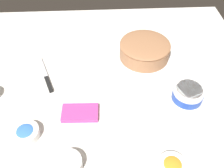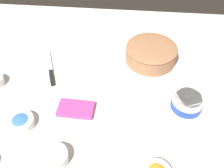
{
  "view_description": "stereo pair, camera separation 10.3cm",
  "coord_description": "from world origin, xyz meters",
  "px_view_note": "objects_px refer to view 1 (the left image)",
  "views": [
    {
      "loc": [
        0.05,
        -0.6,
        0.79
      ],
      "look_at": [
        0.09,
        0.11,
        0.04
      ],
      "focal_mm": 39.46,
      "sensor_mm": 36.0,
      "label": 1
    },
    {
      "loc": [
        0.16,
        -0.6,
        0.79
      ],
      "look_at": [
        0.09,
        0.11,
        0.04
      ],
      "focal_mm": 39.46,
      "sensor_mm": 36.0,
      "label": 2
    }
  ],
  "objects_px": {
    "sprinkle_bowl_orange": "(172,166)",
    "spreading_knife": "(46,77)",
    "frosting_tub": "(188,95)",
    "candy_box_upper": "(80,113)",
    "sprinkle_bowl_green": "(68,164)",
    "frosted_cake": "(144,51)",
    "sprinkle_bowl_rainbow": "(183,127)",
    "sprinkle_bowl_blue": "(26,133)"
  },
  "relations": [
    {
      "from": "spreading_knife",
      "to": "sprinkle_bowl_rainbow",
      "type": "relative_size",
      "value": 2.81
    },
    {
      "from": "frosting_tub",
      "to": "sprinkle_bowl_blue",
      "type": "bearing_deg",
      "value": -167.97
    },
    {
      "from": "sprinkle_bowl_rainbow",
      "to": "sprinkle_bowl_green",
      "type": "xyz_separation_m",
      "value": [
        -0.41,
        -0.12,
        -0.0
      ]
    },
    {
      "from": "spreading_knife",
      "to": "candy_box_upper",
      "type": "bearing_deg",
      "value": -52.71
    },
    {
      "from": "spreading_knife",
      "to": "sprinkle_bowl_orange",
      "type": "relative_size",
      "value": 2.41
    },
    {
      "from": "spreading_knife",
      "to": "frosting_tub",
      "type": "bearing_deg",
      "value": -15.34
    },
    {
      "from": "frosted_cake",
      "to": "frosting_tub",
      "type": "distance_m",
      "value": 0.31
    },
    {
      "from": "frosting_tub",
      "to": "sprinkle_bowl_blue",
      "type": "distance_m",
      "value": 0.64
    },
    {
      "from": "sprinkle_bowl_orange",
      "to": "candy_box_upper",
      "type": "relative_size",
      "value": 0.67
    },
    {
      "from": "sprinkle_bowl_green",
      "to": "frosting_tub",
      "type": "bearing_deg",
      "value": 29.54
    },
    {
      "from": "sprinkle_bowl_orange",
      "to": "frosted_cake",
      "type": "bearing_deg",
      "value": 91.3
    },
    {
      "from": "frosting_tub",
      "to": "sprinkle_bowl_blue",
      "type": "xyz_separation_m",
      "value": [
        -0.63,
        -0.13,
        -0.02
      ]
    },
    {
      "from": "sprinkle_bowl_orange",
      "to": "spreading_knife",
      "type": "bearing_deg",
      "value": 136.22
    },
    {
      "from": "frosting_tub",
      "to": "candy_box_upper",
      "type": "distance_m",
      "value": 0.44
    },
    {
      "from": "spreading_knife",
      "to": "sprinkle_bowl_orange",
      "type": "bearing_deg",
      "value": -43.78
    },
    {
      "from": "sprinkle_bowl_green",
      "to": "frosted_cake",
      "type": "bearing_deg",
      "value": 58.69
    },
    {
      "from": "sprinkle_bowl_blue",
      "to": "candy_box_upper",
      "type": "height_order",
      "value": "sprinkle_bowl_blue"
    },
    {
      "from": "sprinkle_bowl_blue",
      "to": "candy_box_upper",
      "type": "distance_m",
      "value": 0.21
    },
    {
      "from": "frosting_tub",
      "to": "candy_box_upper",
      "type": "xyz_separation_m",
      "value": [
        -0.43,
        -0.05,
        -0.03
      ]
    },
    {
      "from": "spreading_knife",
      "to": "sprinkle_bowl_green",
      "type": "height_order",
      "value": "sprinkle_bowl_green"
    },
    {
      "from": "sprinkle_bowl_rainbow",
      "to": "sprinkle_bowl_blue",
      "type": "xyz_separation_m",
      "value": [
        -0.57,
        0.01,
        -0.0
      ]
    },
    {
      "from": "candy_box_upper",
      "to": "frosting_tub",
      "type": "bearing_deg",
      "value": 8.07
    },
    {
      "from": "sprinkle_bowl_blue",
      "to": "sprinkle_bowl_green",
      "type": "relative_size",
      "value": 1.08
    },
    {
      "from": "sprinkle_bowl_blue",
      "to": "frosted_cake",
      "type": "bearing_deg",
      "value": 39.73
    },
    {
      "from": "frosting_tub",
      "to": "frosted_cake",
      "type": "bearing_deg",
      "value": 116.72
    },
    {
      "from": "sprinkle_bowl_rainbow",
      "to": "sprinkle_bowl_green",
      "type": "distance_m",
      "value": 0.43
    },
    {
      "from": "sprinkle_bowl_green",
      "to": "sprinkle_bowl_orange",
      "type": "height_order",
      "value": "sprinkle_bowl_green"
    },
    {
      "from": "sprinkle_bowl_blue",
      "to": "sprinkle_bowl_green",
      "type": "distance_m",
      "value": 0.21
    },
    {
      "from": "sprinkle_bowl_orange",
      "to": "candy_box_upper",
      "type": "distance_m",
      "value": 0.39
    },
    {
      "from": "candy_box_upper",
      "to": "spreading_knife",
      "type": "bearing_deg",
      "value": 129.09
    },
    {
      "from": "frosting_tub",
      "to": "spreading_knife",
      "type": "distance_m",
      "value": 0.62
    },
    {
      "from": "sprinkle_bowl_blue",
      "to": "candy_box_upper",
      "type": "xyz_separation_m",
      "value": [
        0.19,
        0.09,
        -0.01
      ]
    },
    {
      "from": "frosted_cake",
      "to": "sprinkle_bowl_green",
      "type": "height_order",
      "value": "frosted_cake"
    },
    {
      "from": "sprinkle_bowl_green",
      "to": "spreading_knife",
      "type": "bearing_deg",
      "value": 107.21
    },
    {
      "from": "spreading_knife",
      "to": "sprinkle_bowl_orange",
      "type": "xyz_separation_m",
      "value": [
        0.47,
        -0.45,
        0.01
      ]
    },
    {
      "from": "sprinkle_bowl_green",
      "to": "sprinkle_bowl_orange",
      "type": "relative_size",
      "value": 0.97
    },
    {
      "from": "sprinkle_bowl_orange",
      "to": "sprinkle_bowl_green",
      "type": "bearing_deg",
      "value": 175.78
    },
    {
      "from": "frosting_tub",
      "to": "sprinkle_bowl_green",
      "type": "distance_m",
      "value": 0.53
    },
    {
      "from": "spreading_knife",
      "to": "frosted_cake",
      "type": "bearing_deg",
      "value": 13.5
    },
    {
      "from": "sprinkle_bowl_green",
      "to": "candy_box_upper",
      "type": "relative_size",
      "value": 0.65
    },
    {
      "from": "frosted_cake",
      "to": "sprinkle_bowl_orange",
      "type": "xyz_separation_m",
      "value": [
        0.01,
        -0.56,
        -0.03
      ]
    },
    {
      "from": "frosting_tub",
      "to": "sprinkle_bowl_orange",
      "type": "relative_size",
      "value": 1.31
    }
  ]
}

